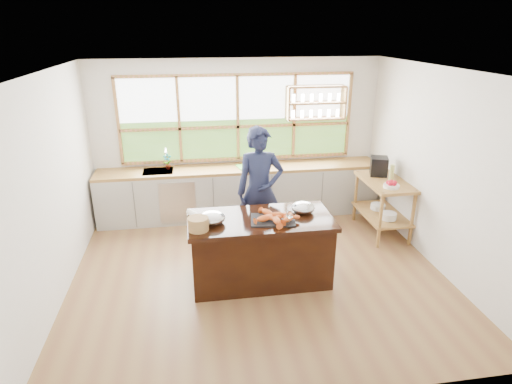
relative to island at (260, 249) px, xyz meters
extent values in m
plane|color=olive|center=(0.00, 0.20, -0.45)|extent=(5.00, 5.00, 0.00)
cube|color=silver|center=(0.00, 2.45, 0.90)|extent=(5.00, 0.02, 2.70)
cube|color=silver|center=(0.00, -2.05, 0.90)|extent=(5.00, 0.02, 2.70)
cube|color=silver|center=(-2.50, 0.20, 0.90)|extent=(0.02, 4.50, 2.70)
cube|color=silver|center=(2.50, 0.20, 0.90)|extent=(0.02, 4.50, 2.70)
cube|color=silver|center=(0.00, 0.20, 2.25)|extent=(5.00, 4.50, 0.02)
cube|color=#B16C48|center=(0.00, 2.42, 1.25)|extent=(4.05, 0.06, 1.50)
cube|color=white|center=(0.00, 2.44, 1.59)|extent=(3.98, 0.01, 0.75)
cube|color=#2C551A|center=(0.00, 2.44, 0.87)|extent=(3.98, 0.01, 0.70)
cube|color=#B16C48|center=(1.35, 2.31, 1.77)|extent=(1.00, 0.28, 0.03)
cube|color=#B16C48|center=(1.35, 2.31, 1.50)|extent=(1.00, 0.28, 0.03)
cube|color=#B16C48|center=(1.35, 2.31, 1.22)|extent=(1.00, 0.28, 0.03)
cube|color=#B16C48|center=(0.85, 2.31, 1.50)|extent=(0.03, 0.28, 0.55)
cube|color=#B16C48|center=(1.85, 2.31, 1.50)|extent=(0.03, 0.28, 0.55)
cube|color=#A7A59E|center=(0.00, 2.14, -0.03)|extent=(4.90, 0.62, 0.85)
cube|color=#B9BAC1|center=(-1.10, 1.82, -0.02)|extent=(0.60, 0.01, 0.72)
cube|color=olive|center=(0.00, 2.14, 0.42)|extent=(4.90, 0.62, 0.05)
cube|color=#B9BAC1|center=(-1.40, 2.14, 0.37)|extent=(0.50, 0.42, 0.16)
cube|color=olive|center=(2.45, 0.60, 0.00)|extent=(0.04, 0.04, 0.90)
cube|color=olive|center=(2.45, 1.60, 0.00)|extent=(0.04, 0.04, 0.90)
cube|color=olive|center=(1.93, 0.60, 0.00)|extent=(0.04, 0.04, 0.90)
cube|color=olive|center=(1.93, 1.60, 0.00)|extent=(0.04, 0.04, 0.90)
cube|color=olive|center=(2.19, 1.10, -0.13)|extent=(0.62, 1.10, 0.03)
cube|color=olive|center=(2.19, 1.10, 0.42)|extent=(0.62, 1.10, 0.05)
cylinder|color=white|center=(2.19, 0.85, -0.07)|extent=(0.24, 0.24, 0.11)
cylinder|color=white|center=(2.19, 1.25, -0.07)|extent=(0.24, 0.24, 0.09)
cube|color=black|center=(0.00, 0.00, -0.03)|extent=(1.77, 0.82, 0.84)
cube|color=black|center=(0.00, 0.00, 0.42)|extent=(1.85, 0.90, 0.06)
imported|color=#171C38|center=(0.13, 0.84, 0.49)|extent=(0.69, 0.45, 1.89)
imported|color=slate|center=(-1.23, 2.20, 0.58)|extent=(0.15, 0.11, 0.28)
cube|color=green|center=(0.15, 2.14, 0.45)|extent=(0.46, 0.38, 0.01)
cube|color=black|center=(2.19, 1.38, 0.60)|extent=(0.34, 0.35, 0.30)
cylinder|color=#A3AC58|center=(2.24, 1.02, 0.59)|extent=(0.09, 0.09, 0.29)
cylinder|color=white|center=(2.14, 0.79, 0.47)|extent=(0.24, 0.24, 0.05)
sphere|color=red|center=(2.19, 0.79, 0.52)|extent=(0.07, 0.07, 0.07)
sphere|color=red|center=(2.16, 0.83, 0.52)|extent=(0.07, 0.07, 0.07)
sphere|color=red|center=(2.10, 0.81, 0.52)|extent=(0.07, 0.07, 0.07)
sphere|color=red|center=(2.10, 0.76, 0.52)|extent=(0.07, 0.07, 0.07)
sphere|color=red|center=(2.16, 0.74, 0.52)|extent=(0.07, 0.07, 0.07)
cube|color=black|center=(0.14, -0.09, 0.45)|extent=(0.60, 0.47, 0.02)
ellipsoid|color=#CE511A|center=(0.02, -0.14, 0.50)|extent=(0.23, 0.15, 0.08)
ellipsoid|color=#CE511A|center=(0.22, -0.07, 0.50)|extent=(0.23, 0.14, 0.08)
ellipsoid|color=#CE511A|center=(0.32, -0.19, 0.50)|extent=(0.21, 0.21, 0.08)
ellipsoid|color=#CE511A|center=(0.09, 0.03, 0.50)|extent=(0.18, 0.23, 0.08)
ellipsoid|color=#CE511A|center=(0.16, -0.23, 0.50)|extent=(0.11, 0.22, 0.08)
ellipsoid|color=#B9BAC1|center=(-0.62, -0.05, 0.52)|extent=(0.33, 0.33, 0.16)
ellipsoid|color=#B9BAC1|center=(0.58, 0.10, 0.51)|extent=(0.31, 0.31, 0.15)
cylinder|color=white|center=(0.30, -0.31, 0.45)|extent=(0.06, 0.06, 0.01)
cylinder|color=white|center=(0.30, -0.31, 0.52)|extent=(0.01, 0.01, 0.13)
ellipsoid|color=white|center=(0.30, -0.31, 0.62)|extent=(0.08, 0.08, 0.10)
cylinder|color=#B17D44|center=(-0.79, -0.22, 0.53)|extent=(0.25, 0.25, 0.16)
cylinder|color=white|center=(-0.83, 0.13, 0.49)|extent=(0.22, 0.30, 0.08)
camera|label=1|loc=(-0.82, -4.88, 2.73)|focal=30.00mm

